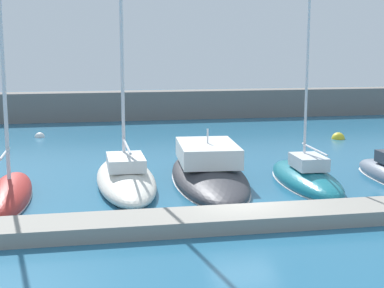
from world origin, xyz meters
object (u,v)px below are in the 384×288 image
object	(u,v)px
mooring_buoy_white	(40,137)
mooring_buoy_yellow	(338,139)
sailboat_red_second	(10,192)
sailboat_teal_fifth	(306,177)
sailboat_ivory_third	(126,176)
motorboat_charcoal_fourth	(208,172)

from	to	relation	value
mooring_buoy_white	mooring_buoy_yellow	bearing A→B (deg)	-12.60
sailboat_red_second	sailboat_teal_fifth	bearing A→B (deg)	-87.82
sailboat_teal_fifth	mooring_buoy_yellow	distance (m)	13.60
sailboat_ivory_third	mooring_buoy_yellow	world-z (taller)	sailboat_ivory_third
sailboat_ivory_third	mooring_buoy_yellow	size ratio (longest dim) A/B	20.14
motorboat_charcoal_fourth	mooring_buoy_white	world-z (taller)	motorboat_charcoal_fourth
sailboat_ivory_third	mooring_buoy_yellow	xyz separation A→B (m)	(15.13, 10.42, -0.47)
sailboat_red_second	motorboat_charcoal_fourth	world-z (taller)	sailboat_red_second
sailboat_red_second	motorboat_charcoal_fourth	xyz separation A→B (m)	(8.80, 1.90, 0.05)
sailboat_ivory_third	sailboat_teal_fifth	distance (m)	8.24
mooring_buoy_yellow	mooring_buoy_white	xyz separation A→B (m)	(-19.93, 4.45, 0.00)
motorboat_charcoal_fourth	mooring_buoy_white	distance (m)	16.95
mooring_buoy_yellow	sailboat_teal_fifth	bearing A→B (deg)	-120.92
mooring_buoy_white	motorboat_charcoal_fourth	bearing A→B (deg)	-59.08
sailboat_red_second	sailboat_teal_fifth	xyz separation A→B (m)	(13.03, 0.32, -0.01)
sailboat_ivory_third	motorboat_charcoal_fourth	distance (m)	3.93
sailboat_ivory_third	mooring_buoy_white	bearing A→B (deg)	17.64
sailboat_red_second	sailboat_teal_fifth	size ratio (longest dim) A/B	0.90
sailboat_ivory_third	motorboat_charcoal_fourth	xyz separation A→B (m)	(3.91, 0.33, -0.08)
sailboat_red_second	mooring_buoy_white	distance (m)	16.44
sailboat_red_second	mooring_buoy_white	bearing A→B (deg)	0.49
sailboat_ivory_third	sailboat_teal_fifth	xyz separation A→B (m)	(8.15, -1.25, -0.14)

